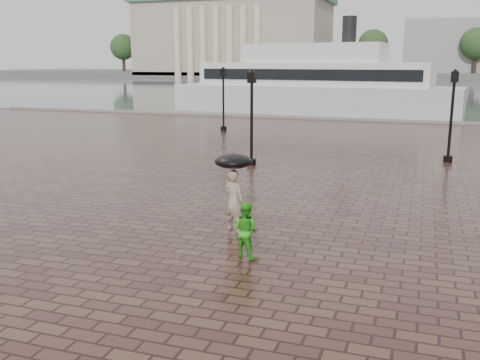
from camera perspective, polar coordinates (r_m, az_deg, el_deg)
The scene contains 11 objects.
ground at distance 15.07m, azimuth 11.37°, elevation -6.59°, with size 300.00×300.00×0.00m, color #361C18.
harbour_water at distance 106.28m, azimuth 18.35°, elevation 9.23°, with size 240.00×240.00×0.00m, color #414A4F.
quay_edge at distance 46.44m, azimuth 16.88°, elevation 5.94°, with size 80.00×0.60×0.30m, color slate.
far_shore at distance 174.20m, azimuth 18.83°, elevation 10.55°, with size 300.00×60.00×2.00m, color #4C4C47.
museum at distance 168.85m, azimuth -0.61°, elevation 15.54°, with size 57.00×32.50×26.00m.
far_trees at distance 152.23m, azimuth 18.95°, elevation 13.54°, with size 188.00×8.00×13.50m.
street_lamps at distance 30.36m, azimuth 6.18°, elevation 7.62°, with size 15.44×12.44×4.40m.
adult_pedestrian at distance 15.54m, azimuth -0.68°, elevation -2.20°, with size 0.67×0.44×1.84m, color gray.
child_pedestrian at distance 13.50m, azimuth 0.58°, elevation -5.38°, with size 0.70×0.55×1.44m, color green.
ferry_near at distance 52.98m, azimuth 7.85°, elevation 10.02°, with size 27.91×9.25×8.99m.
umbrella at distance 15.29m, azimuth -0.69°, elevation 2.00°, with size 1.10×1.10×1.18m.
Camera 1 is at (1.77, -14.15, 4.86)m, focal length 40.00 mm.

